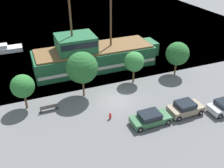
{
  "coord_description": "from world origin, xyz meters",
  "views": [
    {
      "loc": [
        -9.77,
        -23.29,
        17.21
      ],
      "look_at": [
        0.2,
        2.0,
        1.2
      ],
      "focal_mm": 40.0,
      "sensor_mm": 36.0,
      "label": 1
    }
  ],
  "objects": [
    {
      "name": "water_surface",
      "position": [
        0.0,
        44.0,
        0.0
      ],
      "size": [
        80.0,
        80.0,
        0.0
      ],
      "primitive_type": "plane",
      "color": "teal",
      "rests_on": "ground"
    },
    {
      "name": "parked_car_curb_front",
      "position": [
        1.67,
        -5.32,
        0.69
      ],
      "size": [
        4.24,
        1.96,
        1.39
      ],
      "color": "#2D5B38",
      "rests_on": "ground_plane"
    },
    {
      "name": "parked_car_curb_mid",
      "position": [
        6.15,
        -5.26,
        0.77
      ],
      "size": [
        3.86,
        1.99,
        1.55
      ],
      "color": "#7F705B",
      "rests_on": "ground_plane"
    },
    {
      "name": "moored_boat_dockside",
      "position": [
        -12.67,
        21.01,
        0.53
      ],
      "size": [
        6.35,
        2.08,
        1.38
      ],
      "color": "silver",
      "rests_on": "water_surface"
    },
    {
      "name": "bench_promenade_east",
      "position": [
        -7.98,
        0.92,
        0.45
      ],
      "size": [
        1.98,
        0.45,
        0.85
      ],
      "color": "#4C4742",
      "rests_on": "ground_plane"
    },
    {
      "name": "tree_row_mideast",
      "position": [
        -3.37,
        2.58,
        3.9
      ],
      "size": [
        3.8,
        3.8,
        5.81
      ],
      "color": "brown",
      "rests_on": "ground_plane"
    },
    {
      "name": "tree_row_west",
      "position": [
        10.46,
        3.16,
        3.24
      ],
      "size": [
        3.25,
        3.25,
        4.88
      ],
      "color": "brown",
      "rests_on": "ground_plane"
    },
    {
      "name": "pirate_ship",
      "position": [
        0.15,
        9.81,
        1.98
      ],
      "size": [
        19.23,
        5.81,
        11.9
      ],
      "color": "#1E5633",
      "rests_on": "water_surface"
    },
    {
      "name": "ground_plane",
      "position": [
        0.0,
        0.0,
        0.0
      ],
      "size": [
        160.0,
        160.0,
        0.0
      ],
      "primitive_type": "plane",
      "color": "#5B5B5E"
    },
    {
      "name": "fire_hydrant",
      "position": [
        -1.98,
        -3.01,
        0.41
      ],
      "size": [
        0.42,
        0.25,
        0.76
      ],
      "color": "red",
      "rests_on": "ground_plane"
    },
    {
      "name": "tree_row_east",
      "position": [
        -10.31,
        2.45,
        2.94
      ],
      "size": [
        2.65,
        2.65,
        4.27
      ],
      "color": "brown",
      "rests_on": "ground_plane"
    },
    {
      "name": "tree_row_midwest",
      "position": [
        3.9,
        3.38,
        3.06
      ],
      "size": [
        2.68,
        2.68,
        4.41
      ],
      "color": "brown",
      "rests_on": "ground_plane"
    }
  ]
}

